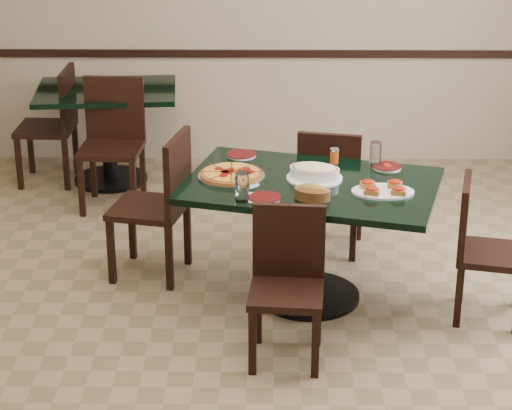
{
  "coord_description": "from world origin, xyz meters",
  "views": [
    {
      "loc": [
        -0.04,
        -5.15,
        2.83
      ],
      "look_at": [
        -0.1,
        0.0,
        0.71
      ],
      "focal_mm": 70.0,
      "sensor_mm": 36.0,
      "label": 1
    }
  ],
  "objects_px": {
    "main_table": "(311,211)",
    "pepperoni_pizza": "(231,174)",
    "chair_left": "(162,198)",
    "back_chair_left": "(56,119)",
    "bread_basket": "(312,192)",
    "lasagna_casserole": "(315,172)",
    "chair_near": "(287,276)",
    "bruschetta_platter": "(383,189)",
    "back_table": "(108,117)",
    "back_chair_near": "(113,135)",
    "chair_right": "(480,243)",
    "chair_far": "(330,185)"
  },
  "relations": [
    {
      "from": "chair_far",
      "to": "bread_basket",
      "type": "bearing_deg",
      "value": 91.12
    },
    {
      "from": "chair_left",
      "to": "bread_basket",
      "type": "distance_m",
      "value": 1.1
    },
    {
      "from": "bread_basket",
      "to": "back_chair_left",
      "type": "bearing_deg",
      "value": 150.86
    },
    {
      "from": "chair_near",
      "to": "lasagna_casserole",
      "type": "height_order",
      "value": "lasagna_casserole"
    },
    {
      "from": "chair_left",
      "to": "lasagna_casserole",
      "type": "xyz_separation_m",
      "value": [
        0.93,
        -0.25,
        0.27
      ]
    },
    {
      "from": "chair_near",
      "to": "chair_right",
      "type": "bearing_deg",
      "value": 26.12
    },
    {
      "from": "main_table",
      "to": "chair_near",
      "type": "distance_m",
      "value": 0.66
    },
    {
      "from": "back_chair_near",
      "to": "lasagna_casserole",
      "type": "distance_m",
      "value": 2.05
    },
    {
      "from": "chair_left",
      "to": "back_chair_left",
      "type": "xyz_separation_m",
      "value": [
        -0.98,
        1.65,
        -0.02
      ]
    },
    {
      "from": "pepperoni_pizza",
      "to": "lasagna_casserole",
      "type": "height_order",
      "value": "lasagna_casserole"
    },
    {
      "from": "main_table",
      "to": "back_table",
      "type": "xyz_separation_m",
      "value": [
        -1.49,
        1.97,
        -0.04
      ]
    },
    {
      "from": "chair_left",
      "to": "main_table",
      "type": "bearing_deg",
      "value": 84.15
    },
    {
      "from": "chair_left",
      "to": "bread_basket",
      "type": "xyz_separation_m",
      "value": [
        0.9,
        -0.56,
        0.26
      ]
    },
    {
      "from": "chair_near",
      "to": "pepperoni_pizza",
      "type": "distance_m",
      "value": 0.85
    },
    {
      "from": "back_table",
      "to": "back_chair_left",
      "type": "xyz_separation_m",
      "value": [
        -0.4,
        -0.01,
        -0.02
      ]
    },
    {
      "from": "chair_near",
      "to": "chair_left",
      "type": "bearing_deg",
      "value": 133.54
    },
    {
      "from": "chair_right",
      "to": "back_chair_near",
      "type": "distance_m",
      "value": 2.91
    },
    {
      "from": "main_table",
      "to": "chair_near",
      "type": "relative_size",
      "value": 1.96
    },
    {
      "from": "back_chair_left",
      "to": "pepperoni_pizza",
      "type": "xyz_separation_m",
      "value": [
        1.42,
        -1.87,
        0.26
      ]
    },
    {
      "from": "chair_right",
      "to": "lasagna_casserole",
      "type": "bearing_deg",
      "value": 87.51
    },
    {
      "from": "chair_near",
      "to": "pepperoni_pizza",
      "type": "relative_size",
      "value": 2.11
    },
    {
      "from": "pepperoni_pizza",
      "to": "bruschetta_platter",
      "type": "relative_size",
      "value": 1.09
    },
    {
      "from": "pepperoni_pizza",
      "to": "bread_basket",
      "type": "relative_size",
      "value": 1.65
    },
    {
      "from": "back_chair_left",
      "to": "chair_far",
      "type": "bearing_deg",
      "value": 59.01
    },
    {
      "from": "chair_right",
      "to": "back_chair_near",
      "type": "xyz_separation_m",
      "value": [
        -2.34,
        1.72,
        0.07
      ]
    },
    {
      "from": "chair_right",
      "to": "bread_basket",
      "type": "bearing_deg",
      "value": 106.0
    },
    {
      "from": "back_table",
      "to": "back_chair_near",
      "type": "xyz_separation_m",
      "value": [
        0.11,
        -0.45,
        0.0
      ]
    },
    {
      "from": "back_chair_left",
      "to": "lasagna_casserole",
      "type": "xyz_separation_m",
      "value": [
        1.91,
        -1.9,
        0.29
      ]
    },
    {
      "from": "chair_near",
      "to": "pepperoni_pizza",
      "type": "xyz_separation_m",
      "value": [
        -0.32,
        0.72,
        0.31
      ]
    },
    {
      "from": "back_chair_near",
      "to": "lasagna_casserole",
      "type": "xyz_separation_m",
      "value": [
        1.4,
        -1.46,
        0.27
      ]
    },
    {
      "from": "chair_right",
      "to": "back_chair_near",
      "type": "height_order",
      "value": "back_chair_near"
    },
    {
      "from": "chair_right",
      "to": "back_chair_left",
      "type": "height_order",
      "value": "back_chair_left"
    },
    {
      "from": "lasagna_casserole",
      "to": "bread_basket",
      "type": "xyz_separation_m",
      "value": [
        -0.03,
        -0.31,
        -0.01
      ]
    },
    {
      "from": "back_table",
      "to": "chair_near",
      "type": "height_order",
      "value": "chair_near"
    },
    {
      "from": "chair_far",
      "to": "chair_left",
      "type": "bearing_deg",
      "value": 28.96
    },
    {
      "from": "pepperoni_pizza",
      "to": "lasagna_casserole",
      "type": "xyz_separation_m",
      "value": [
        0.49,
        -0.03,
        0.03
      ]
    },
    {
      "from": "back_chair_near",
      "to": "lasagna_casserole",
      "type": "height_order",
      "value": "back_chair_near"
    },
    {
      "from": "chair_left",
      "to": "lasagna_casserole",
      "type": "relative_size",
      "value": 2.76
    },
    {
      "from": "main_table",
      "to": "lasagna_casserole",
      "type": "bearing_deg",
      "value": 84.47
    },
    {
      "from": "back_table",
      "to": "chair_near",
      "type": "bearing_deg",
      "value": -67.45
    },
    {
      "from": "main_table",
      "to": "pepperoni_pizza",
      "type": "height_order",
      "value": "pepperoni_pizza"
    },
    {
      "from": "chair_left",
      "to": "back_chair_left",
      "type": "bearing_deg",
      "value": -136.42
    },
    {
      "from": "pepperoni_pizza",
      "to": "chair_left",
      "type": "bearing_deg",
      "value": 153.23
    },
    {
      "from": "chair_left",
      "to": "back_chair_near",
      "type": "relative_size",
      "value": 1.0
    },
    {
      "from": "back_table",
      "to": "pepperoni_pizza",
      "type": "relative_size",
      "value": 2.82
    },
    {
      "from": "back_chair_left",
      "to": "lasagna_casserole",
      "type": "relative_size",
      "value": 2.68
    },
    {
      "from": "chair_right",
      "to": "back_chair_left",
      "type": "xyz_separation_m",
      "value": [
        -2.85,
        2.16,
        0.05
      ]
    },
    {
      "from": "main_table",
      "to": "back_table",
      "type": "relative_size",
      "value": 1.46
    },
    {
      "from": "back_chair_left",
      "to": "pepperoni_pizza",
      "type": "bearing_deg",
      "value": 38.88
    },
    {
      "from": "back_chair_near",
      "to": "pepperoni_pizza",
      "type": "distance_m",
      "value": 1.72
    }
  ]
}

